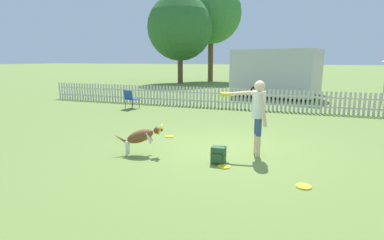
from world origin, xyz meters
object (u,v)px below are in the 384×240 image
(leaping_dog, at_px, (141,136))
(handler_person, at_px, (256,109))
(folding_chair_center, at_px, (130,98))
(frisbee_near_handler, at_px, (304,186))
(tree_right_grove, at_px, (211,13))
(tree_left_grove, at_px, (180,28))
(backpack_on_grass, at_px, (218,155))
(equipment_trailer, at_px, (275,73))
(frisbee_near_dog, at_px, (224,166))
(frisbee_midfield, at_px, (169,136))

(leaping_dog, bearing_deg, handler_person, 90.27)
(handler_person, bearing_deg, folding_chair_center, 33.66)
(handler_person, bearing_deg, frisbee_near_handler, -163.49)
(leaping_dog, distance_m, tree_right_grove, 24.13)
(tree_left_grove, bearing_deg, backpack_on_grass, -65.79)
(equipment_trailer, bearing_deg, folding_chair_center, -115.87)
(leaping_dog, relative_size, frisbee_near_dog, 4.39)
(handler_person, distance_m, frisbee_midfield, 2.76)
(folding_chair_center, bearing_deg, frisbee_midfield, 148.91)
(leaping_dog, xyz_separation_m, frisbee_near_dog, (1.94, -0.18, -0.41))
(frisbee_midfield, bearing_deg, equipment_trailer, 78.92)
(equipment_trailer, height_order, tree_left_grove, tree_left_grove)
(equipment_trailer, bearing_deg, handler_person, -70.92)
(equipment_trailer, xyz_separation_m, tree_left_grove, (-8.75, 7.72, 3.38))
(frisbee_near_dog, xyz_separation_m, backpack_on_grass, (-0.17, 0.18, 0.16))
(handler_person, distance_m, frisbee_near_handler, 2.07)
(handler_person, distance_m, frisbee_near_dog, 1.50)
(leaping_dog, bearing_deg, frisbee_near_handler, 60.71)
(tree_left_grove, distance_m, tree_right_grove, 4.30)
(frisbee_near_handler, bearing_deg, tree_right_grove, 110.04)
(frisbee_near_dog, bearing_deg, leaping_dog, 174.84)
(folding_chair_center, distance_m, tree_right_grove, 18.39)
(equipment_trailer, relative_size, tree_left_grove, 0.71)
(handler_person, height_order, folding_chair_center, handler_person)
(frisbee_near_handler, bearing_deg, frisbee_near_dog, 162.34)
(frisbee_near_dog, bearing_deg, folding_chair_center, 134.53)
(frisbee_near_dog, height_order, tree_right_grove, tree_right_grove)
(leaping_dog, relative_size, folding_chair_center, 1.38)
(folding_chair_center, xyz_separation_m, tree_left_grove, (-3.26, 13.76, 4.28))
(leaping_dog, xyz_separation_m, tree_left_grove, (-6.86, 19.22, 4.34))
(frisbee_near_dog, height_order, tree_left_grove, tree_left_grove)
(handler_person, bearing_deg, tree_right_grove, 0.30)
(frisbee_near_dog, distance_m, tree_left_grove, 21.82)
(frisbee_near_dog, bearing_deg, equipment_trailer, 90.26)
(frisbee_midfield, relative_size, folding_chair_center, 0.31)
(handler_person, xyz_separation_m, tree_right_grove, (-7.53, 21.99, 5.32))
(backpack_on_grass, xyz_separation_m, folding_chair_center, (-5.37, 5.46, 0.31))
(equipment_trailer, bearing_deg, frisbee_near_dog, -73.36)
(frisbee_near_handler, height_order, tree_left_grove, tree_left_grove)
(frisbee_near_dog, relative_size, folding_chair_center, 0.31)
(tree_right_grove, bearing_deg, tree_left_grove, -115.67)
(equipment_trailer, bearing_deg, frisbee_near_handler, -66.43)
(folding_chair_center, distance_m, tree_left_grove, 14.77)
(frisbee_midfield, distance_m, backpack_on_grass, 2.44)
(handler_person, height_order, tree_right_grove, tree_right_grove)
(frisbee_near_handler, xyz_separation_m, frisbee_near_dog, (-1.48, 0.47, 0.00))
(tree_right_grove, bearing_deg, equipment_trailer, -58.16)
(tree_left_grove, bearing_deg, handler_person, -63.29)
(backpack_on_grass, height_order, tree_right_grove, tree_right_grove)
(tree_right_grove, bearing_deg, leaping_dog, -77.32)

